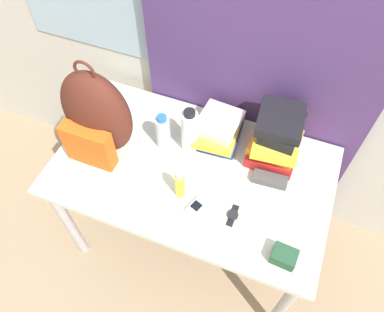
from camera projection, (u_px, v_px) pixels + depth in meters
The scene contains 14 objects.
ground_plane at pixel (168, 293), 2.07m from camera, with size 12.00×12.00×0.00m, color #9E8466.
wall_back at pixel (232, 9), 1.49m from camera, with size 6.00×0.06×2.50m.
curtain_blue at pixel (267, 26), 1.43m from camera, with size 1.05×0.04×2.50m.
desk at pixel (192, 180), 1.75m from camera, with size 1.24×0.73×0.73m.
backpack at pixel (96, 117), 1.57m from camera, with size 0.31×0.23×0.50m.
book_stack_left at pixel (219, 129), 1.73m from camera, with size 0.21×0.28×0.12m.
book_stack_center at pixel (277, 137), 1.63m from camera, with size 0.22×0.29×0.25m.
water_bottle at pixel (163, 132), 1.68m from camera, with size 0.07×0.07×0.20m.
sports_bottle at pixel (190, 131), 1.65m from camera, with size 0.08×0.08×0.25m.
sunscreen_bottle at pixel (179, 185), 1.54m from camera, with size 0.04×0.04×0.15m.
cell_phone at pixel (196, 207), 1.55m from camera, with size 0.08×0.10×0.02m.
sunglasses_case at pixel (270, 179), 1.62m from camera, with size 0.15×0.07×0.04m.
camera_pouch at pixel (284, 256), 1.41m from camera, with size 0.10×0.08×0.06m.
wristwatch at pixel (233, 215), 1.53m from camera, with size 0.05×0.10×0.01m.
Camera 1 is at (0.34, -0.49, 2.13)m, focal length 35.00 mm.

